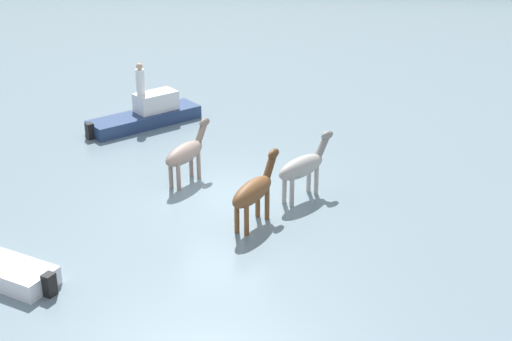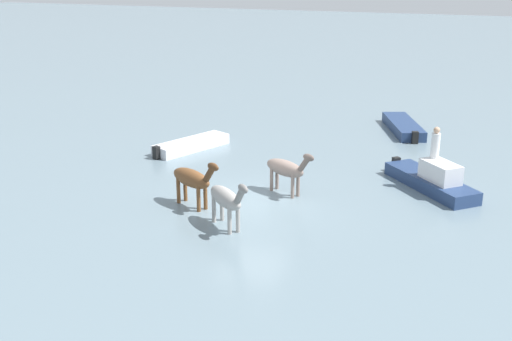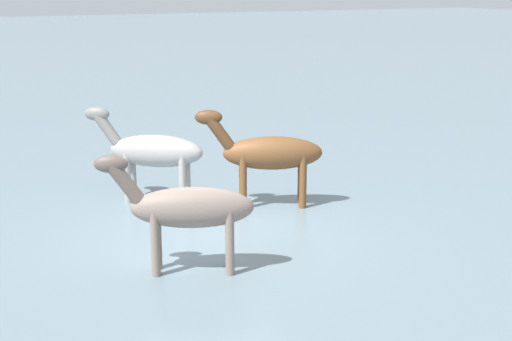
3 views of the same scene
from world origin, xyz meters
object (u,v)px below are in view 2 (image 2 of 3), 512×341
boat_motor_center (191,146)px  boat_tender_starboard (403,128)px  person_spotter_bow (436,144)px  boat_dinghy_port (432,182)px  horse_pinto_flank (287,169)px  horse_gray_outer (227,199)px  horse_dun_straggler (193,179)px

boat_motor_center → boat_tender_starboard: (-6.65, 8.49, 0.01)m
boat_motor_center → person_spotter_bow: person_spotter_bow is taller
boat_dinghy_port → person_spotter_bow: 1.43m
horse_pinto_flank → horse_gray_outer: (3.60, -0.81, 0.03)m
horse_gray_outer → boat_dinghy_port: size_ratio=0.52×
boat_dinghy_port → boat_tender_starboard: boat_dinghy_port is taller
boat_dinghy_port → boat_motor_center: size_ratio=1.01×
horse_dun_straggler → boat_motor_center: (-6.18, -3.15, -0.86)m
boat_dinghy_port → boat_motor_center: boat_dinghy_port is taller
boat_dinghy_port → horse_dun_straggler: bearing=-101.1°
boat_motor_center → person_spotter_bow: size_ratio=3.27×
horse_dun_straggler → horse_pinto_flank: bearing=66.8°
boat_tender_starboard → horse_dun_straggler: bearing=135.6°
horse_pinto_flank → boat_motor_center: (-3.85, -5.77, -0.81)m
boat_dinghy_port → person_spotter_bow: (-0.15, -0.01, 1.42)m
horse_gray_outer → person_spotter_bow: 8.41m
horse_pinto_flank → boat_tender_starboard: bearing=101.2°
horse_dun_straggler → person_spotter_bow: size_ratio=1.93×
horse_pinto_flank → horse_dun_straggler: (2.32, -2.62, 0.05)m
boat_tender_starboard → boat_motor_center: bearing=106.2°
boat_dinghy_port → boat_motor_center: bearing=-140.9°
boat_dinghy_port → boat_tender_starboard: size_ratio=0.88×
horse_pinto_flank → boat_tender_starboard: horse_pinto_flank is taller
horse_pinto_flank → person_spotter_bow: person_spotter_bow is taller
horse_pinto_flank → horse_gray_outer: horse_gray_outer is taller
horse_pinto_flank → boat_dinghy_port: (-2.36, 4.92, -0.66)m
horse_dun_straggler → boat_tender_starboard: 13.91m
horse_gray_outer → boat_dinghy_port: (-5.96, 5.73, -0.69)m
horse_gray_outer → boat_motor_center: size_ratio=0.52×
person_spotter_bow → boat_motor_center: bearing=-97.1°
boat_motor_center → horse_dun_straggler: bearing=-129.6°
horse_dun_straggler → boat_dinghy_port: bearing=57.1°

